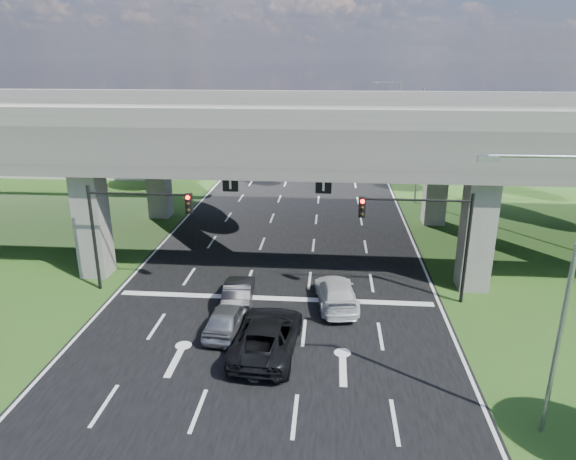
# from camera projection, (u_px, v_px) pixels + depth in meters

# --- Properties ---
(ground) EXTENTS (160.00, 160.00, 0.00)m
(ground) POSITION_uv_depth(u_px,v_px,m) (266.00, 331.00, 24.54)
(ground) COLOR #2D4E19
(ground) RESTS_ON ground
(road) EXTENTS (18.00, 120.00, 0.03)m
(road) POSITION_uv_depth(u_px,v_px,m) (285.00, 255.00, 33.97)
(road) COLOR black
(road) RESTS_ON ground
(overpass) EXTENTS (80.00, 15.00, 10.00)m
(overpass) POSITION_uv_depth(u_px,v_px,m) (288.00, 131.00, 33.32)
(overpass) COLOR #3D3A38
(overpass) RESTS_ON ground
(warehouse) EXTENTS (20.00, 10.00, 4.00)m
(warehouse) POSITION_uv_depth(u_px,v_px,m) (80.00, 153.00, 59.02)
(warehouse) COLOR #9E9E99
(warehouse) RESTS_ON ground
(signal_right) EXTENTS (5.76, 0.54, 6.00)m
(signal_right) POSITION_uv_depth(u_px,v_px,m) (426.00, 227.00, 26.29)
(signal_right) COLOR black
(signal_right) RESTS_ON ground
(signal_left) EXTENTS (5.76, 0.54, 6.00)m
(signal_left) POSITION_uv_depth(u_px,v_px,m) (130.00, 219.00, 27.54)
(signal_left) COLOR black
(signal_left) RESTS_ON ground
(streetlight_near) EXTENTS (3.38, 0.25, 10.00)m
(streetlight_near) POSITION_uv_depth(u_px,v_px,m) (557.00, 278.00, 16.19)
(streetlight_near) COLOR gray
(streetlight_near) RESTS_ON ground
(streetlight_far) EXTENTS (3.38, 0.25, 10.00)m
(streetlight_far) POSITION_uv_depth(u_px,v_px,m) (415.00, 137.00, 44.50)
(streetlight_far) COLOR gray
(streetlight_far) RESTS_ON ground
(streetlight_beyond) EXTENTS (3.38, 0.25, 10.00)m
(streetlight_beyond) POSITION_uv_depth(u_px,v_px,m) (395.00, 117.00, 59.61)
(streetlight_beyond) COLOR gray
(streetlight_beyond) RESTS_ON ground
(tree_left_near) EXTENTS (4.50, 4.50, 7.80)m
(tree_left_near) POSITION_uv_depth(u_px,v_px,m) (154.00, 142.00, 48.65)
(tree_left_near) COLOR black
(tree_left_near) RESTS_ON ground
(tree_left_mid) EXTENTS (3.91, 3.90, 6.76)m
(tree_left_mid) POSITION_uv_depth(u_px,v_px,m) (152.00, 136.00, 56.65)
(tree_left_mid) COLOR black
(tree_left_mid) RESTS_ON ground
(tree_left_far) EXTENTS (4.80, 4.80, 8.32)m
(tree_left_far) POSITION_uv_depth(u_px,v_px,m) (204.00, 119.00, 63.57)
(tree_left_far) COLOR black
(tree_left_far) RESTS_ON ground
(tree_right_near) EXTENTS (4.20, 4.20, 7.28)m
(tree_right_near) POSITION_uv_depth(u_px,v_px,m) (439.00, 146.00, 48.48)
(tree_right_near) COLOR black
(tree_right_near) RESTS_ON ground
(tree_right_mid) EXTENTS (3.91, 3.90, 6.76)m
(tree_right_mid) POSITION_uv_depth(u_px,v_px,m) (453.00, 137.00, 55.89)
(tree_right_mid) COLOR black
(tree_right_mid) RESTS_ON ground
(tree_right_far) EXTENTS (4.50, 4.50, 7.80)m
(tree_right_far) POSITION_uv_depth(u_px,v_px,m) (406.00, 122.00, 63.56)
(tree_right_far) COLOR black
(tree_right_far) RESTS_ON ground
(car_silver) EXTENTS (2.03, 4.22, 1.39)m
(car_silver) POSITION_uv_depth(u_px,v_px,m) (228.00, 317.00, 24.36)
(car_silver) COLOR #A0A3A8
(car_silver) RESTS_ON road
(car_dark) EXTENTS (1.80, 4.26, 1.37)m
(car_dark) POSITION_uv_depth(u_px,v_px,m) (239.00, 292.00, 26.97)
(car_dark) COLOR black
(car_dark) RESTS_ON road
(car_white) EXTENTS (2.55, 5.03, 1.40)m
(car_white) POSITION_uv_depth(u_px,v_px,m) (336.00, 293.00, 26.87)
(car_white) COLOR silver
(car_white) RESTS_ON road
(car_trailing) EXTENTS (3.01, 5.89, 1.59)m
(car_trailing) POSITION_uv_depth(u_px,v_px,m) (267.00, 335.00, 22.63)
(car_trailing) COLOR black
(car_trailing) RESTS_ON road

